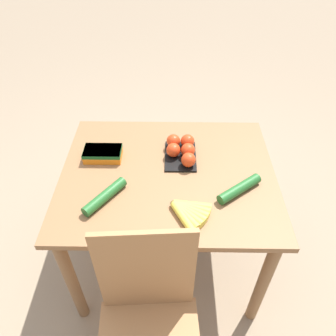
{
  "coord_description": "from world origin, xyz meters",
  "views": [
    {
      "loc": [
        -0.02,
        1.19,
        1.89
      ],
      "look_at": [
        0.0,
        0.0,
        0.78
      ],
      "focal_mm": 35.0,
      "sensor_mm": 36.0,
      "label": 1
    }
  ],
  "objects_px": {
    "carrot_bag": "(103,153)",
    "cucumber_near": "(239,189)",
    "tomato_pack": "(182,150)",
    "cucumber_far": "(105,196)",
    "chair": "(149,325)",
    "banana_bunch": "(188,211)"
  },
  "relations": [
    {
      "from": "carrot_bag",
      "to": "cucumber_near",
      "type": "distance_m",
      "value": 0.72
    },
    {
      "from": "chair",
      "to": "cucumber_far",
      "type": "xyz_separation_m",
      "value": [
        0.22,
        -0.46,
        0.28
      ]
    },
    {
      "from": "banana_bunch",
      "to": "cucumber_near",
      "type": "height_order",
      "value": "cucumber_near"
    },
    {
      "from": "chair",
      "to": "cucumber_far",
      "type": "relative_size",
      "value": 4.33
    },
    {
      "from": "carrot_bag",
      "to": "chair",
      "type": "bearing_deg",
      "value": 109.75
    },
    {
      "from": "carrot_bag",
      "to": "tomato_pack",
      "type": "bearing_deg",
      "value": -176.57
    },
    {
      "from": "cucumber_near",
      "to": "tomato_pack",
      "type": "bearing_deg",
      "value": -44.91
    },
    {
      "from": "cucumber_near",
      "to": "cucumber_far",
      "type": "distance_m",
      "value": 0.62
    },
    {
      "from": "banana_bunch",
      "to": "cucumber_near",
      "type": "distance_m",
      "value": 0.28
    },
    {
      "from": "cucumber_near",
      "to": "cucumber_far",
      "type": "xyz_separation_m",
      "value": [
        0.62,
        0.06,
        0.0
      ]
    },
    {
      "from": "tomato_pack",
      "to": "cucumber_far",
      "type": "distance_m",
      "value": 0.48
    },
    {
      "from": "tomato_pack",
      "to": "cucumber_near",
      "type": "xyz_separation_m",
      "value": [
        -0.26,
        0.26,
        -0.02
      ]
    },
    {
      "from": "cucumber_far",
      "to": "chair",
      "type": "bearing_deg",
      "value": 115.12
    },
    {
      "from": "chair",
      "to": "tomato_pack",
      "type": "xyz_separation_m",
      "value": [
        -0.14,
        -0.78,
        0.29
      ]
    },
    {
      "from": "banana_bunch",
      "to": "carrot_bag",
      "type": "height_order",
      "value": "carrot_bag"
    },
    {
      "from": "chair",
      "to": "banana_bunch",
      "type": "height_order",
      "value": "chair"
    },
    {
      "from": "chair",
      "to": "banana_bunch",
      "type": "bearing_deg",
      "value": 63.17
    },
    {
      "from": "carrot_bag",
      "to": "cucumber_near",
      "type": "xyz_separation_m",
      "value": [
        -0.68,
        0.24,
        -0.01
      ]
    },
    {
      "from": "chair",
      "to": "banana_bunch",
      "type": "relative_size",
      "value": 5.32
    },
    {
      "from": "banana_bunch",
      "to": "cucumber_far",
      "type": "xyz_separation_m",
      "value": [
        0.38,
        -0.08,
        0.01
      ]
    },
    {
      "from": "banana_bunch",
      "to": "carrot_bag",
      "type": "distance_m",
      "value": 0.57
    },
    {
      "from": "banana_bunch",
      "to": "cucumber_far",
      "type": "height_order",
      "value": "cucumber_far"
    }
  ]
}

